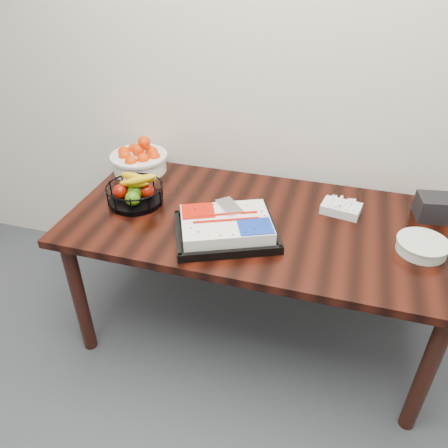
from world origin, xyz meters
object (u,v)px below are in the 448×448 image
(tangerine_bowl, at_px, (139,156))
(napkin_box, at_px, (434,207))
(table, at_px, (256,234))
(fruit_basket, at_px, (135,192))
(plate_stack, at_px, (422,246))
(cake_tray, at_px, (226,227))

(tangerine_bowl, relative_size, napkin_box, 2.04)
(table, xyz_separation_m, napkin_box, (0.80, 0.25, 0.14))
(napkin_box, bearing_deg, table, -162.81)
(fruit_basket, bearing_deg, plate_stack, -1.04)
(table, distance_m, cake_tray, 0.24)
(tangerine_bowl, xyz_separation_m, plate_stack, (1.49, -0.36, -0.06))
(cake_tray, bearing_deg, table, 57.87)
(tangerine_bowl, height_order, fruit_basket, tangerine_bowl)
(cake_tray, relative_size, napkin_box, 3.52)
(napkin_box, bearing_deg, tangerine_bowl, 177.84)
(plate_stack, bearing_deg, fruit_basket, 178.96)
(table, distance_m, napkin_box, 0.85)
(tangerine_bowl, bearing_deg, napkin_box, -2.16)
(tangerine_bowl, distance_m, plate_stack, 1.53)
(tangerine_bowl, bearing_deg, cake_tray, -36.27)
(cake_tray, height_order, napkin_box, napkin_box)
(table, xyz_separation_m, plate_stack, (0.73, -0.05, 0.11))
(cake_tray, height_order, fruit_basket, fruit_basket)
(table, bearing_deg, plate_stack, -3.97)
(plate_stack, bearing_deg, table, 176.03)
(table, xyz_separation_m, cake_tray, (-0.11, -0.17, 0.13))
(plate_stack, height_order, napkin_box, napkin_box)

